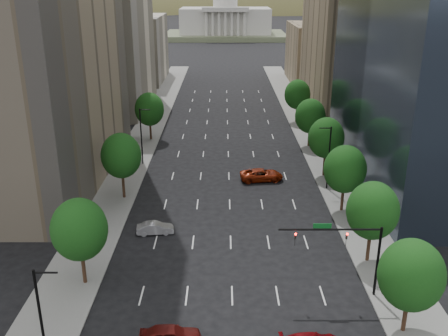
{
  "coord_description": "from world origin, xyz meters",
  "views": [
    {
      "loc": [
        -0.76,
        -8.8,
        27.1
      ],
      "look_at": [
        -0.74,
        42.05,
        8.0
      ],
      "focal_mm": 40.07,
      "sensor_mm": 36.0,
      "label": 1
    }
  ],
  "objects_px": {
    "traffic_signal": "(352,246)",
    "capitol": "(225,20)",
    "car_maroon": "(170,336)",
    "car_red_far": "(262,175)",
    "car_silver": "(155,228)"
  },
  "relations": [
    {
      "from": "traffic_signal",
      "to": "capitol",
      "type": "xyz_separation_m",
      "value": [
        -10.53,
        219.71,
        3.4
      ]
    },
    {
      "from": "capitol",
      "to": "car_red_far",
      "type": "bearing_deg",
      "value": -88.6
    },
    {
      "from": "car_maroon",
      "to": "car_red_far",
      "type": "relative_size",
      "value": 0.8
    },
    {
      "from": "traffic_signal",
      "to": "car_maroon",
      "type": "height_order",
      "value": "traffic_signal"
    },
    {
      "from": "capitol",
      "to": "car_maroon",
      "type": "relative_size",
      "value": 12.23
    },
    {
      "from": "capitol",
      "to": "car_red_far",
      "type": "xyz_separation_m",
      "value": [
        4.69,
        -191.43,
        -7.72
      ]
    },
    {
      "from": "capitol",
      "to": "car_red_far",
      "type": "height_order",
      "value": "capitol"
    },
    {
      "from": "car_maroon",
      "to": "car_red_far",
      "type": "bearing_deg",
      "value": -19.35
    },
    {
      "from": "traffic_signal",
      "to": "car_silver",
      "type": "distance_m",
      "value": 23.03
    },
    {
      "from": "traffic_signal",
      "to": "car_maroon",
      "type": "xyz_separation_m",
      "value": [
        -15.53,
        -6.55,
        -4.34
      ]
    },
    {
      "from": "car_red_far",
      "to": "traffic_signal",
      "type": "bearing_deg",
      "value": -175.62
    },
    {
      "from": "car_maroon",
      "to": "car_red_far",
      "type": "height_order",
      "value": "car_red_far"
    },
    {
      "from": "car_red_far",
      "to": "car_maroon",
      "type": "bearing_deg",
      "value": 157.16
    },
    {
      "from": "traffic_signal",
      "to": "capitol",
      "type": "height_order",
      "value": "capitol"
    },
    {
      "from": "capitol",
      "to": "car_maroon",
      "type": "bearing_deg",
      "value": -91.27
    }
  ]
}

